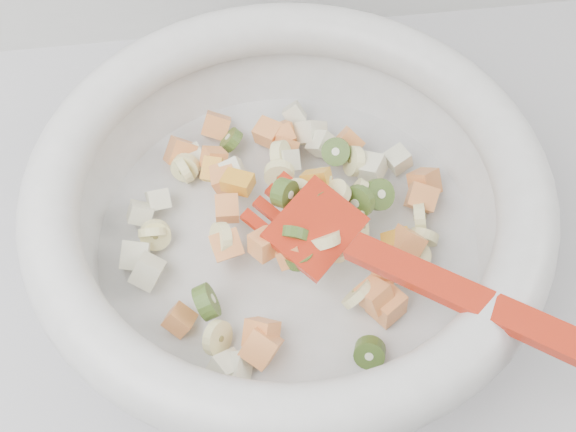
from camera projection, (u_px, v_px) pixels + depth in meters
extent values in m
cylinder|color=beige|center=(288.00, 242.00, 0.62)|extent=(0.33, 0.33, 0.02)
torus|color=beige|center=(288.00, 188.00, 0.55)|extent=(0.41, 0.41, 0.05)
cylinder|color=beige|center=(417.00, 256.00, 0.58)|extent=(0.03, 0.03, 0.02)
cylinder|color=beige|center=(354.00, 161.00, 0.63)|extent=(0.02, 0.03, 0.03)
cylinder|color=beige|center=(360.00, 227.00, 0.57)|extent=(0.02, 0.03, 0.03)
cylinder|color=beige|center=(155.00, 235.00, 0.59)|extent=(0.03, 0.02, 0.03)
cylinder|color=beige|center=(324.00, 240.00, 0.55)|extent=(0.03, 0.03, 0.03)
cylinder|color=beige|center=(335.00, 195.00, 0.58)|extent=(0.03, 0.03, 0.03)
cylinder|color=beige|center=(420.00, 218.00, 0.60)|extent=(0.02, 0.03, 0.03)
cylinder|color=beige|center=(152.00, 233.00, 0.59)|extent=(0.03, 0.02, 0.03)
cylinder|color=beige|center=(281.00, 156.00, 0.61)|extent=(0.02, 0.04, 0.04)
cylinder|color=beige|center=(185.00, 168.00, 0.63)|extent=(0.03, 0.02, 0.03)
cylinder|color=beige|center=(424.00, 237.00, 0.59)|extent=(0.03, 0.02, 0.03)
cylinder|color=beige|center=(319.00, 252.00, 0.56)|extent=(0.03, 0.03, 0.02)
cylinder|color=beige|center=(356.00, 194.00, 0.59)|extent=(0.02, 0.04, 0.04)
cylinder|color=beige|center=(357.00, 294.00, 0.55)|extent=(0.03, 0.03, 0.03)
cylinder|color=beige|center=(279.00, 174.00, 0.60)|extent=(0.03, 0.02, 0.03)
cylinder|color=beige|center=(334.00, 250.00, 0.56)|extent=(0.03, 0.03, 0.01)
cylinder|color=beige|center=(184.00, 171.00, 0.63)|extent=(0.02, 0.03, 0.03)
cylinder|color=beige|center=(300.00, 193.00, 0.58)|extent=(0.03, 0.03, 0.02)
cylinder|color=beige|center=(218.00, 338.00, 0.54)|extent=(0.03, 0.03, 0.03)
cylinder|color=beige|center=(221.00, 239.00, 0.56)|extent=(0.02, 0.04, 0.04)
cylinder|color=beige|center=(317.00, 182.00, 0.59)|extent=(0.03, 0.04, 0.03)
cube|color=#F1A84C|center=(324.00, 208.00, 0.57)|extent=(0.03, 0.02, 0.03)
cube|color=#F1A84C|center=(290.00, 254.00, 0.55)|extent=(0.02, 0.02, 0.03)
cube|color=#F1A84C|center=(269.00, 133.00, 0.65)|extent=(0.03, 0.03, 0.02)
cube|color=#F1A84C|center=(261.00, 347.00, 0.53)|extent=(0.04, 0.04, 0.04)
cube|color=#F1A84C|center=(285.00, 148.00, 0.63)|extent=(0.03, 0.03, 0.03)
cube|color=#F1A84C|center=(406.00, 244.00, 0.58)|extent=(0.03, 0.03, 0.04)
cube|color=#F1A84C|center=(382.00, 270.00, 0.56)|extent=(0.02, 0.02, 0.02)
cube|color=#F1A84C|center=(386.00, 304.00, 0.56)|extent=(0.03, 0.03, 0.03)
cube|color=#F1A84C|center=(226.00, 245.00, 0.57)|extent=(0.03, 0.03, 0.03)
cube|color=#F1A84C|center=(261.00, 334.00, 0.54)|extent=(0.03, 0.03, 0.03)
cube|color=#F1A84C|center=(284.00, 137.00, 0.65)|extent=(0.02, 0.03, 0.02)
cube|color=#F1A84C|center=(349.00, 142.00, 0.64)|extent=(0.03, 0.03, 0.03)
cube|color=#F1A84C|center=(214.00, 159.00, 0.63)|extent=(0.03, 0.03, 0.03)
cube|color=#F1A84C|center=(282.00, 133.00, 0.65)|extent=(0.02, 0.03, 0.03)
cube|color=#F1A84C|center=(180.00, 153.00, 0.64)|extent=(0.03, 0.03, 0.04)
cube|color=#F1A84C|center=(422.00, 198.00, 0.61)|extent=(0.03, 0.04, 0.03)
cube|color=#F1A84C|center=(180.00, 320.00, 0.55)|extent=(0.03, 0.03, 0.03)
cube|color=#F1A84C|center=(375.00, 295.00, 0.55)|extent=(0.03, 0.03, 0.03)
cube|color=#F1A84C|center=(424.00, 183.00, 0.63)|extent=(0.03, 0.04, 0.03)
cube|color=#F1A84C|center=(225.00, 179.00, 0.61)|extent=(0.03, 0.02, 0.03)
cube|color=#F1A84C|center=(227.00, 209.00, 0.59)|extent=(0.02, 0.02, 0.02)
cube|color=#F1A84C|center=(264.00, 244.00, 0.55)|extent=(0.03, 0.03, 0.02)
cube|color=#F1A84C|center=(216.00, 126.00, 0.66)|extent=(0.03, 0.03, 0.03)
cylinder|color=#6EA737|center=(320.00, 204.00, 0.57)|extent=(0.04, 0.03, 0.04)
cylinder|color=#6EA737|center=(294.00, 236.00, 0.55)|extent=(0.04, 0.02, 0.04)
cylinder|color=#6EA737|center=(207.00, 302.00, 0.55)|extent=(0.02, 0.04, 0.03)
cylinder|color=#6EA737|center=(357.00, 202.00, 0.58)|extent=(0.04, 0.03, 0.04)
cylinder|color=#6EA737|center=(285.00, 193.00, 0.56)|extent=(0.03, 0.03, 0.03)
cylinder|color=#6EA737|center=(336.00, 152.00, 0.62)|extent=(0.04, 0.03, 0.03)
cylinder|color=#6EA737|center=(370.00, 352.00, 0.54)|extent=(0.04, 0.03, 0.03)
cylinder|color=#6EA737|center=(300.00, 256.00, 0.55)|extent=(0.04, 0.03, 0.02)
cylinder|color=#6EA737|center=(379.00, 195.00, 0.60)|extent=(0.04, 0.04, 0.03)
cylinder|color=#6EA737|center=(231.00, 140.00, 0.65)|extent=(0.03, 0.03, 0.03)
cylinder|color=#6EA737|center=(332.00, 224.00, 0.57)|extent=(0.03, 0.03, 0.03)
cube|color=beige|center=(311.00, 133.00, 0.65)|extent=(0.03, 0.03, 0.04)
cube|color=beige|center=(321.00, 144.00, 0.64)|extent=(0.03, 0.03, 0.03)
cube|color=beige|center=(140.00, 213.00, 0.60)|extent=(0.03, 0.03, 0.03)
cube|color=beige|center=(398.00, 159.00, 0.63)|extent=(0.03, 0.02, 0.02)
cube|color=beige|center=(235.00, 368.00, 0.53)|extent=(0.03, 0.03, 0.03)
cube|color=beige|center=(295.00, 114.00, 0.67)|extent=(0.03, 0.03, 0.03)
cube|color=beige|center=(233.00, 170.00, 0.61)|extent=(0.02, 0.02, 0.03)
cube|color=beige|center=(148.00, 272.00, 0.57)|extent=(0.03, 0.03, 0.03)
cube|color=beige|center=(372.00, 168.00, 0.62)|extent=(0.03, 0.03, 0.02)
cube|color=beige|center=(286.00, 161.00, 0.61)|extent=(0.02, 0.03, 0.03)
cube|color=beige|center=(135.00, 256.00, 0.58)|extent=(0.03, 0.03, 0.03)
cube|color=beige|center=(158.00, 200.00, 0.61)|extent=(0.02, 0.03, 0.03)
cube|color=beige|center=(226.00, 369.00, 0.53)|extent=(0.03, 0.03, 0.03)
cube|color=beige|center=(193.00, 158.00, 0.64)|extent=(0.03, 0.03, 0.02)
cube|color=orange|center=(238.00, 182.00, 0.59)|extent=(0.03, 0.03, 0.02)
cube|color=orange|center=(397.00, 241.00, 0.58)|extent=(0.03, 0.02, 0.02)
cube|color=orange|center=(213.00, 169.00, 0.62)|extent=(0.02, 0.03, 0.02)
cube|color=orange|center=(316.00, 178.00, 0.59)|extent=(0.03, 0.03, 0.03)
cube|color=#B5240F|center=(315.00, 228.00, 0.55)|extent=(0.09, 0.09, 0.03)
cube|color=#B5240F|center=(293.00, 187.00, 0.58)|extent=(0.03, 0.03, 0.01)
cube|color=#B5240F|center=(282.00, 199.00, 0.57)|extent=(0.03, 0.03, 0.01)
cube|color=#B5240F|center=(270.00, 212.00, 0.57)|extent=(0.03, 0.03, 0.01)
cube|color=#B5240F|center=(258.00, 224.00, 0.56)|extent=(0.03, 0.03, 0.01)
cube|color=#B5240F|center=(477.00, 302.00, 0.48)|extent=(0.16, 0.16, 0.06)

